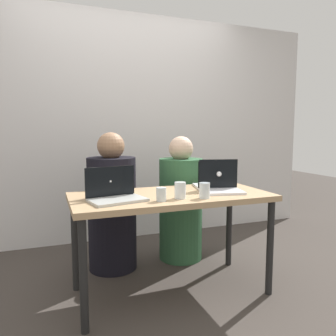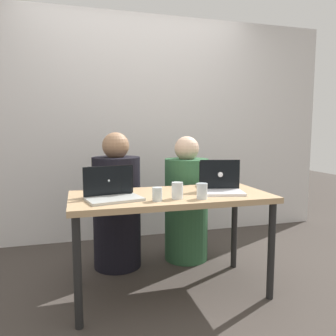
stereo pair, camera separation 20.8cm
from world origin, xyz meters
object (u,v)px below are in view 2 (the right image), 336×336
at_px(laptop_back_left, 111,188).
at_px(laptop_front_left, 112,192).
at_px(person_on_right, 186,205).
at_px(water_glass_center, 177,192).
at_px(laptop_back_right, 218,182).
at_px(laptop_front_right, 221,186).
at_px(water_glass_left, 157,195).
at_px(person_on_left, 117,208).
at_px(water_glass_right, 202,192).

distance_m(laptop_back_left, laptop_front_left, 0.18).
xyz_separation_m(person_on_right, water_glass_center, (-0.32, -0.74, 0.28)).
xyz_separation_m(laptop_back_right, laptop_front_right, (-0.04, -0.14, -0.00)).
relative_size(person_on_right, laptop_back_right, 3.29).
bearing_deg(person_on_right, laptop_front_right, 110.03).
bearing_deg(water_glass_left, person_on_left, 102.62).
bearing_deg(laptop_back_right, water_glass_center, 45.30).
bearing_deg(laptop_front_right, laptop_back_left, -177.48).
bearing_deg(water_glass_left, laptop_back_right, 27.73).
relative_size(person_on_right, laptop_front_left, 2.92).
bearing_deg(person_on_right, water_glass_left, 74.14).
bearing_deg(water_glass_left, laptop_back_left, 131.52).
bearing_deg(laptop_back_right, laptop_front_right, 88.80).
height_order(laptop_front_left, water_glass_center, laptop_front_left).
bearing_deg(water_glass_center, person_on_left, 112.91).
bearing_deg(person_on_right, water_glass_center, 81.61).
xyz_separation_m(laptop_front_right, water_glass_left, (-0.52, -0.15, -0.01)).
distance_m(person_on_left, laptop_back_left, 0.55).
bearing_deg(laptop_back_left, water_glass_center, 158.94).
bearing_deg(person_on_right, laptop_front_left, 56.53).
height_order(laptop_back_left, water_glass_right, laptop_back_left).
relative_size(person_on_left, water_glass_right, 11.15).
bearing_deg(water_glass_right, laptop_front_right, 38.29).
xyz_separation_m(person_on_right, laptop_back_left, (-0.73, -0.47, 0.28)).
bearing_deg(laptop_back_right, water_glass_right, 63.98).
bearing_deg(laptop_back_left, laptop_front_left, 99.20).
bearing_deg(person_on_right, person_on_left, 15.04).
xyz_separation_m(person_on_right, water_glass_right, (-0.16, -0.79, 0.28)).
height_order(person_on_right, laptop_front_left, person_on_right).
distance_m(person_on_left, laptop_back_right, 0.91).
distance_m(laptop_front_right, water_glass_right, 0.27).
height_order(person_on_left, person_on_right, person_on_left).
bearing_deg(water_glass_center, laptop_back_right, 32.26).
relative_size(laptop_back_right, water_glass_left, 3.91).
height_order(person_on_right, water_glass_right, person_on_right).
relative_size(person_on_right, laptop_front_right, 3.29).
distance_m(laptop_back_right, laptop_front_right, 0.14).
bearing_deg(person_on_right, laptop_back_left, 48.20).
distance_m(person_on_right, laptop_back_left, 0.91).
xyz_separation_m(laptop_front_left, water_glass_center, (0.41, -0.09, 0.00)).
height_order(laptop_front_left, water_glass_left, laptop_front_left).
distance_m(laptop_back_right, laptop_front_left, 0.84).
distance_m(laptop_back_left, water_glass_center, 0.48).
height_order(laptop_front_right, laptop_front_left, laptop_front_right).
bearing_deg(person_on_right, laptop_back_right, 115.54).
relative_size(laptop_back_left, laptop_front_left, 0.87).
bearing_deg(laptop_back_left, person_on_left, -88.45).
height_order(laptop_back_left, water_glass_center, laptop_back_left).
distance_m(laptop_back_left, laptop_front_right, 0.79).
relative_size(person_on_left, laptop_back_right, 3.39).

